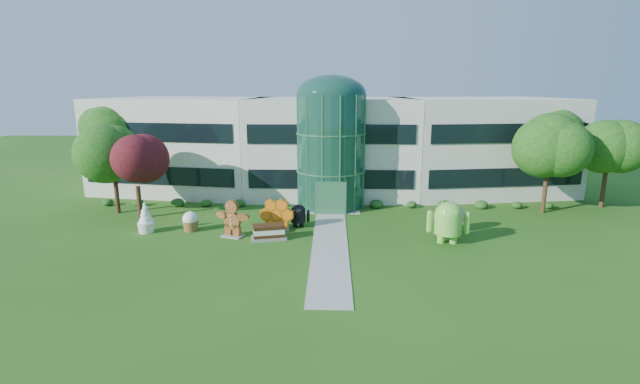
# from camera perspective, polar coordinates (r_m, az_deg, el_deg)

# --- Properties ---
(ground) EXTENTS (140.00, 140.00, 0.00)m
(ground) POSITION_cam_1_polar(r_m,az_deg,el_deg) (30.29, 1.23, -7.37)
(ground) COLOR #215114
(ground) RESTS_ON ground
(building) EXTENTS (46.00, 15.00, 9.30)m
(building) POSITION_cam_1_polar(r_m,az_deg,el_deg) (46.77, 1.39, 5.75)
(building) COLOR beige
(building) RESTS_ON ground
(atrium) EXTENTS (6.00, 6.00, 9.80)m
(atrium) POSITION_cam_1_polar(r_m,az_deg,el_deg) (40.79, 1.37, 5.04)
(atrium) COLOR #194738
(atrium) RESTS_ON ground
(walkway) EXTENTS (2.40, 20.00, 0.04)m
(walkway) POSITION_cam_1_polar(r_m,az_deg,el_deg) (32.16, 1.25, -6.10)
(walkway) COLOR #9E9E93
(walkway) RESTS_ON ground
(tree_red) EXTENTS (4.00, 4.00, 6.00)m
(tree_red) POSITION_cam_1_polar(r_m,az_deg,el_deg) (39.87, -21.56, 1.17)
(tree_red) COLOR #3F0C14
(tree_red) RESTS_ON ground
(trees_backdrop) EXTENTS (52.00, 8.00, 8.40)m
(trees_backdrop) POSITION_cam_1_polar(r_m,az_deg,el_deg) (41.88, 1.37, 4.28)
(trees_backdrop) COLOR #174210
(trees_backdrop) RESTS_ON ground
(android_green) EXTENTS (3.21, 2.34, 3.40)m
(android_green) POSITION_cam_1_polar(r_m,az_deg,el_deg) (32.59, 15.53, -3.23)
(android_green) COLOR #6EC940
(android_green) RESTS_ON ground
(android_black) EXTENTS (1.91, 1.36, 2.07)m
(android_black) POSITION_cam_1_polar(r_m,az_deg,el_deg) (35.16, -2.69, -2.70)
(android_black) COLOR black
(android_black) RESTS_ON ground
(donut) EXTENTS (2.27, 1.09, 2.35)m
(donut) POSITION_cam_1_polar(r_m,az_deg,el_deg) (35.19, 15.56, -2.93)
(donut) COLOR pink
(donut) RESTS_ON ground
(gingerbread) EXTENTS (3.15, 2.09, 2.71)m
(gingerbread) POSITION_cam_1_polar(r_m,az_deg,el_deg) (33.40, -10.75, -3.20)
(gingerbread) COLOR brown
(gingerbread) RESTS_ON ground
(ice_cream_sandwich) EXTENTS (2.60, 1.72, 1.06)m
(ice_cream_sandwich) POSITION_cam_1_polar(r_m,az_deg,el_deg) (32.69, -6.32, -4.91)
(ice_cream_sandwich) COLOR black
(ice_cream_sandwich) RESTS_ON ground
(honeycomb) EXTENTS (2.71, 0.97, 2.13)m
(honeycomb) POSITION_cam_1_polar(r_m,az_deg,el_deg) (34.65, -5.35, -2.93)
(honeycomb) COLOR orange
(honeycomb) RESTS_ON ground
(froyo) EXTENTS (1.69, 1.69, 2.27)m
(froyo) POSITION_cam_1_polar(r_m,az_deg,el_deg) (36.17, -20.69, -2.94)
(froyo) COLOR white
(froyo) RESTS_ON ground
(cupcake) EXTENTS (1.61, 1.61, 1.49)m
(cupcake) POSITION_cam_1_polar(r_m,az_deg,el_deg) (35.62, -15.65, -3.47)
(cupcake) COLOR white
(cupcake) RESTS_ON ground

